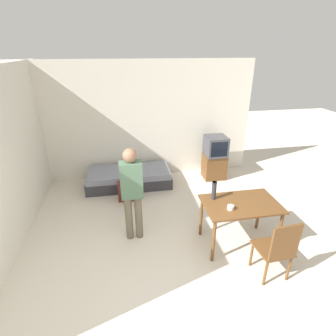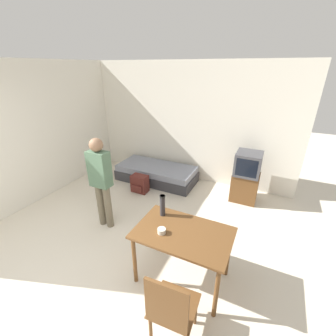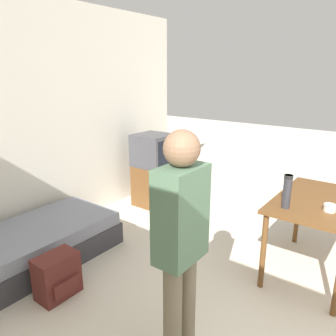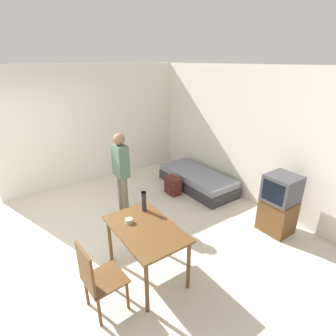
{
  "view_description": "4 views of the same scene",
  "coord_description": "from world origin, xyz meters",
  "px_view_note": "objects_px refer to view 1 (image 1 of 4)",
  "views": [
    {
      "loc": [
        -0.43,
        -2.15,
        2.92
      ],
      "look_at": [
        0.3,
        1.91,
        1.02
      ],
      "focal_mm": 28.0,
      "sensor_mm": 36.0,
      "label": 1
    },
    {
      "loc": [
        2.03,
        -1.0,
        2.57
      ],
      "look_at": [
        0.59,
        1.98,
        1.06
      ],
      "focal_mm": 24.0,
      "sensor_mm": 36.0,
      "label": 2
    },
    {
      "loc": [
        -1.82,
        0.43,
        1.9
      ],
      "look_at": [
        0.65,
        2.28,
        0.99
      ],
      "focal_mm": 35.0,
      "sensor_mm": 36.0,
      "label": 3
    },
    {
      "loc": [
        3.76,
        -0.4,
        2.78
      ],
      "look_at": [
        0.29,
        2.04,
        1.02
      ],
      "focal_mm": 28.0,
      "sensor_mm": 36.0,
      "label": 4
    }
  ],
  "objects_px": {
    "daybed": "(129,177)",
    "mate_bowl": "(231,207)",
    "person_standing": "(132,189)",
    "dining_table": "(240,209)",
    "tv": "(215,157)",
    "thermos_flask": "(214,190)",
    "wooden_chair": "(278,248)",
    "backpack": "(127,191)"
  },
  "relations": [
    {
      "from": "mate_bowl",
      "to": "person_standing",
      "type": "bearing_deg",
      "value": 157.87
    },
    {
      "from": "wooden_chair",
      "to": "mate_bowl",
      "type": "bearing_deg",
      "value": 122.97
    },
    {
      "from": "dining_table",
      "to": "wooden_chair",
      "type": "xyz_separation_m",
      "value": [
        0.19,
        -0.77,
        -0.13
      ]
    },
    {
      "from": "dining_table",
      "to": "backpack",
      "type": "bearing_deg",
      "value": 135.42
    },
    {
      "from": "person_standing",
      "to": "dining_table",
      "type": "bearing_deg",
      "value": -15.28
    },
    {
      "from": "tv",
      "to": "mate_bowl",
      "type": "bearing_deg",
      "value": -104.78
    },
    {
      "from": "dining_table",
      "to": "person_standing",
      "type": "bearing_deg",
      "value": 164.72
    },
    {
      "from": "person_standing",
      "to": "thermos_flask",
      "type": "xyz_separation_m",
      "value": [
        1.25,
        -0.24,
        0.0
      ]
    },
    {
      "from": "dining_table",
      "to": "wooden_chair",
      "type": "bearing_deg",
      "value": -75.86
    },
    {
      "from": "backpack",
      "to": "dining_table",
      "type": "bearing_deg",
      "value": -44.58
    },
    {
      "from": "wooden_chair",
      "to": "thermos_flask",
      "type": "height_order",
      "value": "thermos_flask"
    },
    {
      "from": "mate_bowl",
      "to": "backpack",
      "type": "distance_m",
      "value": 2.41
    },
    {
      "from": "thermos_flask",
      "to": "tv",
      "type": "bearing_deg",
      "value": 69.5
    },
    {
      "from": "daybed",
      "to": "person_standing",
      "type": "relative_size",
      "value": 1.19
    },
    {
      "from": "tv",
      "to": "wooden_chair",
      "type": "distance_m",
      "value": 3.12
    },
    {
      "from": "backpack",
      "to": "mate_bowl",
      "type": "bearing_deg",
      "value": -50.65
    },
    {
      "from": "wooden_chair",
      "to": "mate_bowl",
      "type": "xyz_separation_m",
      "value": [
        -0.42,
        0.65,
        0.26
      ]
    },
    {
      "from": "daybed",
      "to": "backpack",
      "type": "relative_size",
      "value": 4.85
    },
    {
      "from": "wooden_chair",
      "to": "backpack",
      "type": "xyz_separation_m",
      "value": [
        -1.9,
        2.45,
        -0.34
      ]
    },
    {
      "from": "tv",
      "to": "daybed",
      "type": "bearing_deg",
      "value": -179.52
    },
    {
      "from": "backpack",
      "to": "person_standing",
      "type": "bearing_deg",
      "value": -86.16
    },
    {
      "from": "daybed",
      "to": "mate_bowl",
      "type": "bearing_deg",
      "value": -60.17
    },
    {
      "from": "mate_bowl",
      "to": "thermos_flask",
      "type": "bearing_deg",
      "value": 115.01
    },
    {
      "from": "dining_table",
      "to": "daybed",
      "type": "bearing_deg",
      "value": 125.03
    },
    {
      "from": "daybed",
      "to": "tv",
      "type": "xyz_separation_m",
      "value": [
        2.06,
        0.02,
        0.35
      ]
    },
    {
      "from": "tv",
      "to": "dining_table",
      "type": "distance_m",
      "value": 2.38
    },
    {
      "from": "dining_table",
      "to": "backpack",
      "type": "height_order",
      "value": "dining_table"
    },
    {
      "from": "tv",
      "to": "backpack",
      "type": "distance_m",
      "value": 2.26
    },
    {
      "from": "tv",
      "to": "person_standing",
      "type": "relative_size",
      "value": 0.66
    },
    {
      "from": "wooden_chair",
      "to": "backpack",
      "type": "relative_size",
      "value": 2.46
    },
    {
      "from": "person_standing",
      "to": "thermos_flask",
      "type": "distance_m",
      "value": 1.27
    },
    {
      "from": "wooden_chair",
      "to": "backpack",
      "type": "bearing_deg",
      "value": 127.77
    },
    {
      "from": "daybed",
      "to": "wooden_chair",
      "type": "xyz_separation_m",
      "value": [
        1.82,
        -3.1,
        0.34
      ]
    },
    {
      "from": "mate_bowl",
      "to": "wooden_chair",
      "type": "bearing_deg",
      "value": -57.03
    },
    {
      "from": "tv",
      "to": "wooden_chair",
      "type": "height_order",
      "value": "tv"
    },
    {
      "from": "person_standing",
      "to": "thermos_flask",
      "type": "bearing_deg",
      "value": -11.12
    },
    {
      "from": "wooden_chair",
      "to": "backpack",
      "type": "distance_m",
      "value": 3.12
    },
    {
      "from": "wooden_chair",
      "to": "thermos_flask",
      "type": "relative_size",
      "value": 3.22
    },
    {
      "from": "daybed",
      "to": "mate_bowl",
      "type": "distance_m",
      "value": 2.89
    },
    {
      "from": "wooden_chair",
      "to": "dining_table",
      "type": "bearing_deg",
      "value": 104.14
    },
    {
      "from": "wooden_chair",
      "to": "mate_bowl",
      "type": "relative_size",
      "value": 9.6
    },
    {
      "from": "wooden_chair",
      "to": "tv",
      "type": "bearing_deg",
      "value": 85.74
    }
  ]
}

